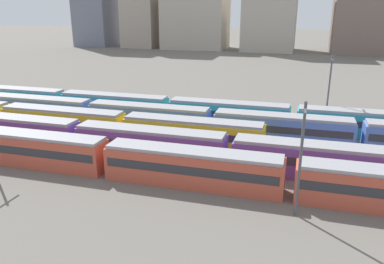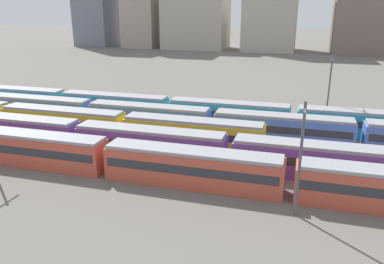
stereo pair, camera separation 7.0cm
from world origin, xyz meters
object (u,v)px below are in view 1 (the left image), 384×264
(train_track_2, at_px, (63,121))
(catenary_pole_2, at_px, (301,155))
(train_track_0, at_px, (290,178))
(train_track_3, at_px, (359,135))
(train_track_4, at_px, (228,114))
(catenary_pole_1, at_px, (329,89))
(train_track_1, at_px, (79,137))

(train_track_2, height_order, catenary_pole_2, catenary_pole_2)
(train_track_0, xyz_separation_m, train_track_3, (7.82, 15.60, 0.00))
(train_track_4, distance_m, catenary_pole_1, 14.87)
(train_track_0, relative_size, train_track_2, 2.02)
(catenary_pole_1, relative_size, catenary_pole_2, 1.07)
(train_track_4, height_order, catenary_pole_2, catenary_pole_2)
(train_track_3, bearing_deg, train_track_2, -172.43)
(train_track_1, height_order, catenary_pole_1, catenary_pole_1)
(train_track_3, height_order, catenary_pole_1, catenary_pole_1)
(train_track_3, distance_m, train_track_4, 18.36)
(catenary_pole_2, bearing_deg, train_track_1, 162.21)
(train_track_2, relative_size, catenary_pole_1, 5.22)
(train_track_3, xyz_separation_m, catenary_pole_2, (-7.10, -18.84, 3.67))
(train_track_1, bearing_deg, train_track_3, 17.30)
(train_track_0, xyz_separation_m, catenary_pole_1, (4.21, 23.81, 4.00))
(train_track_3, relative_size, train_track_4, 1.20)
(train_track_1, relative_size, catenary_pole_2, 7.44)
(train_track_2, relative_size, catenary_pole_2, 5.56)
(train_track_0, xyz_separation_m, train_track_1, (-25.57, 5.20, 0.00))
(train_track_0, bearing_deg, train_track_2, 161.61)
(catenary_pole_2, bearing_deg, train_track_4, 113.61)
(train_track_4, bearing_deg, train_track_0, -64.80)
(train_track_1, bearing_deg, train_track_2, 137.71)
(train_track_4, xyz_separation_m, catenary_pole_1, (14.00, 3.01, 4.00))
(train_track_0, height_order, train_track_3, same)
(train_track_4, bearing_deg, catenary_pole_1, 12.12)
(train_track_1, distance_m, train_track_3, 34.97)
(catenary_pole_1, distance_m, catenary_pole_2, 27.27)
(train_track_4, bearing_deg, train_track_1, -135.33)
(train_track_0, distance_m, train_track_2, 32.97)
(train_track_3, bearing_deg, catenary_pole_1, 113.74)
(train_track_0, bearing_deg, catenary_pole_1, 79.96)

